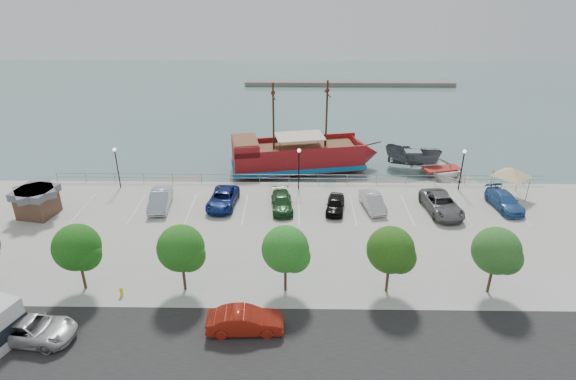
{
  "coord_description": "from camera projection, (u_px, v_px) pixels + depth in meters",
  "views": [
    {
      "loc": [
        -0.42,
        -37.16,
        20.82
      ],
      "look_at": [
        -1.0,
        2.0,
        2.0
      ],
      "focal_mm": 30.0,
      "sensor_mm": 36.0,
      "label": 1
    }
  ],
  "objects": [
    {
      "name": "dock_east",
      "position": [
        442.0,
        185.0,
        50.93
      ],
      "size": [
        8.02,
        4.33,
        0.44
      ],
      "primitive_type": "cube",
      "rotation": [
        0.0,
        0.0,
        0.29
      ],
      "color": "gray",
      "rests_on": "ground"
    },
    {
      "name": "street_sedan",
      "position": [
        245.0,
        321.0,
        29.51
      ],
      "size": [
        4.81,
        1.89,
        1.56
      ],
      "primitive_type": "imported",
      "rotation": [
        0.0,
        0.0,
        1.62
      ],
      "color": "maroon",
      "rests_on": "street"
    },
    {
      "name": "far_shore",
      "position": [
        349.0,
        83.0,
        92.2
      ],
      "size": [
        40.0,
        3.0,
        0.8
      ],
      "primitive_type": "cube",
      "color": "slate",
      "rests_on": "ground"
    },
    {
      "name": "tree_d",
      "position": [
        287.0,
        251.0,
        32.01
      ],
      "size": [
        3.3,
        3.2,
        5.0
      ],
      "color": "#473321",
      "rests_on": "sidewalk"
    },
    {
      "name": "street",
      "position": [
        300.0,
        354.0,
        28.08
      ],
      "size": [
        100.0,
        8.0,
        0.04
      ],
      "primitive_type": "cube",
      "color": "black",
      "rests_on": "land_slab"
    },
    {
      "name": "parked_car_h",
      "position": [
        505.0,
        201.0,
        44.33
      ],
      "size": [
        2.63,
        5.12,
        1.42
      ],
      "primitive_type": "imported",
      "rotation": [
        0.0,
        0.0,
        0.14
      ],
      "color": "#3260A3",
      "rests_on": "land_slab"
    },
    {
      "name": "lamp_post_mid",
      "position": [
        299.0,
        162.0,
        47.09
      ],
      "size": [
        0.36,
        0.36,
        4.28
      ],
      "color": "black",
      "rests_on": "land_slab"
    },
    {
      "name": "tree_f",
      "position": [
        499.0,
        253.0,
        31.82
      ],
      "size": [
        3.3,
        3.2,
        5.0
      ],
      "color": "#473321",
      "rests_on": "sidewalk"
    },
    {
      "name": "speedboat",
      "position": [
        441.0,
        172.0,
        52.79
      ],
      "size": [
        6.8,
        8.28,
        1.5
      ],
      "primitive_type": "imported",
      "rotation": [
        0.0,
        0.0,
        0.25
      ],
      "color": "white",
      "rests_on": "ground"
    },
    {
      "name": "ground",
      "position": [
        299.0,
        230.0,
        42.94
      ],
      "size": [
        160.0,
        160.0,
        0.0
      ],
      "primitive_type": "plane",
      "color": "slate"
    },
    {
      "name": "canopy_tent",
      "position": [
        513.0,
        168.0,
        45.66
      ],
      "size": [
        4.26,
        4.26,
        3.39
      ],
      "rotation": [
        0.0,
        0.0,
        -0.05
      ],
      "color": "slate",
      "rests_on": "land_slab"
    },
    {
      "name": "fire_hydrant",
      "position": [
        121.0,
        291.0,
        32.76
      ],
      "size": [
        0.25,
        0.25,
        0.72
      ],
      "rotation": [
        0.0,
        0.0,
        -0.41
      ],
      "color": "yellow",
      "rests_on": "sidewalk"
    },
    {
      "name": "seawall_railing",
      "position": [
        299.0,
        179.0,
        49.3
      ],
      "size": [
        50.0,
        0.06,
        1.0
      ],
      "color": "gray",
      "rests_on": "land_slab"
    },
    {
      "name": "parked_car_c",
      "position": [
        223.0,
        199.0,
        44.71
      ],
      "size": [
        2.83,
        5.37,
        1.44
      ],
      "primitive_type": "imported",
      "rotation": [
        0.0,
        0.0,
        -0.09
      ],
      "color": "navy",
      "rests_on": "land_slab"
    },
    {
      "name": "shed",
      "position": [
        37.0,
        201.0,
        42.82
      ],
      "size": [
        3.66,
        3.66,
        2.57
      ],
      "rotation": [
        0.0,
        0.0,
        -0.19
      ],
      "color": "brown",
      "rests_on": "land_slab"
    },
    {
      "name": "lamp_post_right",
      "position": [
        463.0,
        162.0,
        46.87
      ],
      "size": [
        0.36,
        0.36,
        4.28
      ],
      "color": "black",
      "rests_on": "land_slab"
    },
    {
      "name": "tree_b",
      "position": [
        79.0,
        249.0,
        32.2
      ],
      "size": [
        3.3,
        3.2,
        5.0
      ],
      "color": "#473321",
      "rests_on": "sidewalk"
    },
    {
      "name": "tree_c",
      "position": [
        183.0,
        250.0,
        32.1
      ],
      "size": [
        3.3,
        3.2,
        5.0
      ],
      "color": "#473321",
      "rests_on": "sidewalk"
    },
    {
      "name": "lamp_post_left",
      "position": [
        116.0,
        161.0,
        47.33
      ],
      "size": [
        0.36,
        0.36,
        4.28
      ],
      "color": "black",
      "rests_on": "land_slab"
    },
    {
      "name": "sidewalk",
      "position": [
        300.0,
        290.0,
        33.48
      ],
      "size": [
        100.0,
        4.0,
        0.05
      ],
      "primitive_type": "cube",
      "color": "#A09F9C",
      "rests_on": "land_slab"
    },
    {
      "name": "dock_west",
      "position": [
        167.0,
        184.0,
        51.33
      ],
      "size": [
        7.26,
        4.28,
        0.4
      ],
      "primitive_type": "cube",
      "rotation": [
        0.0,
        0.0,
        0.35
      ],
      "color": "slate",
      "rests_on": "ground"
    },
    {
      "name": "parked_car_g",
      "position": [
        442.0,
        204.0,
        43.56
      ],
      "size": [
        3.23,
        5.98,
        1.59
      ],
      "primitive_type": "imported",
      "rotation": [
        0.0,
        0.0,
        0.11
      ],
      "color": "#5E5E5E",
      "rests_on": "land_slab"
    },
    {
      "name": "parked_car_b",
      "position": [
        160.0,
        199.0,
        44.45
      ],
      "size": [
        2.14,
        5.02,
        1.61
      ],
      "primitive_type": "imported",
      "rotation": [
        0.0,
        0.0,
        0.09
      ],
      "color": "#A8AEBB",
      "rests_on": "land_slab"
    },
    {
      "name": "street_van",
      "position": [
        31.0,
        329.0,
        28.91
      ],
      "size": [
        5.56,
        3.01,
        1.48
      ],
      "primitive_type": "imported",
      "rotation": [
        0.0,
        0.0,
        1.46
      ],
      "color": "#AFAFAF",
      "rests_on": "street"
    },
    {
      "name": "dock_mid",
      "position": [
        373.0,
        185.0,
        51.03
      ],
      "size": [
        7.77,
        2.78,
        0.44
      ],
      "primitive_type": "cube",
      "rotation": [
        0.0,
        0.0,
        0.08
      ],
      "color": "slate",
      "rests_on": "ground"
    },
    {
      "name": "tree_e",
      "position": [
        393.0,
        252.0,
        31.91
      ],
      "size": [
        3.3,
        3.2,
        5.0
      ],
      "color": "#473321",
      "rests_on": "sidewalk"
    },
    {
      "name": "parked_car_f",
      "position": [
        373.0,
        202.0,
        44.2
      ],
      "size": [
        2.17,
        4.43,
        1.4
      ],
      "primitive_type": "imported",
      "rotation": [
        0.0,
        0.0,
        0.17
      ],
      "color": "silver",
      "rests_on": "land_slab"
    },
    {
      "name": "patrol_boat",
      "position": [
        412.0,
        159.0,
        54.86
      ],
      "size": [
        6.81,
        4.98,
        2.48
      ],
      "primitive_type": "imported",
      "rotation": [
        0.0,
        0.0,
        1.12
      ],
      "color": "#464B52",
      "rests_on": "ground"
    },
    {
      "name": "pirate_ship",
      "position": [
        309.0,
        156.0,
        54.15
      ],
      "size": [
        17.3,
        7.64,
        10.74
      ],
      "rotation": [
        0.0,
        0.0,
        0.19
      ],
      "color": "maroon",
      "rests_on": "ground"
    },
    {
      "name": "parked_car_e",
      "position": [
        335.0,
        204.0,
        43.83
      ],
      "size": [
        2.15,
        4.12,
        1.34
      ],
      "primitive_type": "imported",
      "rotation": [
        0.0,
        0.0,
        -0.15
      ],
      "color": "black",
      "rests_on": "land_slab"
    },
    {
      "name": "parked_car_d",
      "position": [
        282.0,
        202.0,
        44.15
      ],
      "size": [
        2.28,
        4.75,
        1.33
      ],
      "primitive_type": "imported",
      "rotation": [
        0.0,
        0.0,
        0.09
      ],
      "color": "#19411C",
      "rests_on": "land_slab"
    }
  ]
}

